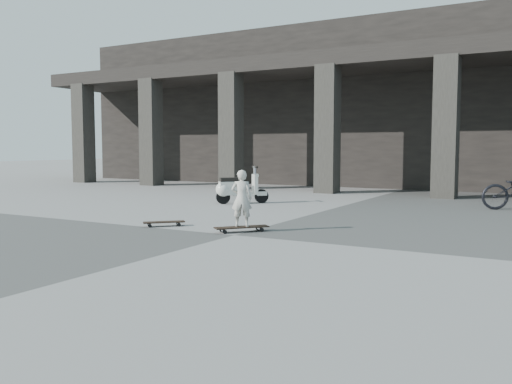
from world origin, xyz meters
The scene contains 6 objects.
ground centered at (0.00, 0.00, 0.00)m, with size 90.00×90.00×0.00m, color #484845.
colonnade centered at (0.00, 13.77, 3.03)m, with size 28.00×8.82×6.00m.
longboard centered at (-0.07, 0.35, 0.07)m, with size 0.78×0.85×0.09m.
skateboard_spare centered at (-1.65, 0.22, 0.07)m, with size 0.66×0.66×0.09m.
child centered at (-0.07, 0.35, 0.58)m, with size 0.35×0.23×0.97m, color beige.
scooter centered at (-2.62, 4.22, 0.38)m, with size 1.07×1.06×0.96m.
Camera 1 is at (4.63, -7.51, 1.45)m, focal length 38.00 mm.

